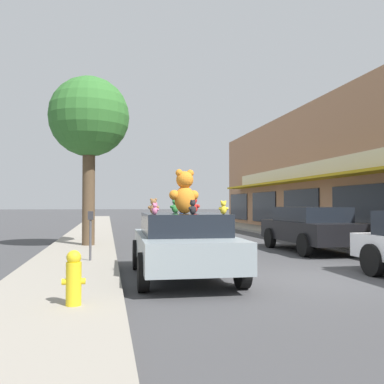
% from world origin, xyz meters
% --- Properties ---
extents(ground_plane, '(260.00, 260.00, 0.00)m').
position_xyz_m(ground_plane, '(0.00, 0.00, 0.00)').
color(ground_plane, '#424244').
extents(sidewalk_near, '(2.25, 90.00, 0.14)m').
position_xyz_m(sidewalk_near, '(-5.04, 0.00, 0.07)').
color(sidewalk_near, gray).
rests_on(sidewalk_near, ground_plane).
extents(plush_art_car, '(2.15, 4.49, 1.39)m').
position_xyz_m(plush_art_car, '(-2.56, 0.77, 0.77)').
color(plush_art_car, '#8C999E').
rests_on(plush_art_car, ground_plane).
extents(teddy_bear_giant, '(0.73, 0.50, 0.96)m').
position_xyz_m(teddy_bear_giant, '(-2.54, 0.70, 1.85)').
color(teddy_bear_giant, orange).
rests_on(teddy_bear_giant, plush_art_car).
extents(teddy_bear_brown, '(0.24, 0.16, 0.32)m').
position_xyz_m(teddy_bear_brown, '(-3.25, 0.31, 1.55)').
color(teddy_bear_brown, olive).
rests_on(teddy_bear_brown, plush_art_car).
extents(teddy_bear_cream, '(0.16, 0.10, 0.22)m').
position_xyz_m(teddy_bear_cream, '(-2.58, 1.51, 1.50)').
color(teddy_bear_cream, beige).
rests_on(teddy_bear_cream, plush_art_car).
extents(teddy_bear_yellow, '(0.21, 0.15, 0.27)m').
position_xyz_m(teddy_bear_yellow, '(-1.91, -0.20, 1.52)').
color(teddy_bear_yellow, yellow).
rests_on(teddy_bear_yellow, plush_art_car).
extents(teddy_bear_green, '(0.24, 0.15, 0.33)m').
position_xyz_m(teddy_bear_green, '(-2.64, 1.34, 1.55)').
color(teddy_bear_green, green).
rests_on(teddy_bear_green, plush_art_car).
extents(teddy_bear_red, '(0.27, 0.24, 0.38)m').
position_xyz_m(teddy_bear_red, '(-2.24, 1.10, 1.57)').
color(teddy_bear_red, red).
rests_on(teddy_bear_red, plush_art_car).
extents(teddy_bear_blue, '(0.18, 0.12, 0.24)m').
position_xyz_m(teddy_bear_blue, '(-2.44, 1.69, 1.51)').
color(teddy_bear_blue, blue).
rests_on(teddy_bear_blue, plush_art_car).
extents(teddy_bear_black, '(0.20, 0.19, 0.29)m').
position_xyz_m(teddy_bear_black, '(-2.56, -0.32, 1.53)').
color(teddy_bear_black, black).
rests_on(teddy_bear_black, plush_art_car).
extents(teddy_bear_pink, '(0.16, 0.15, 0.23)m').
position_xyz_m(teddy_bear_pink, '(-3.27, -0.10, 1.50)').
color(teddy_bear_pink, pink).
rests_on(teddy_bear_pink, plush_art_car).
extents(parked_car_far_center, '(2.03, 4.49, 1.50)m').
position_xyz_m(parked_car_far_center, '(2.58, 5.02, 0.82)').
color(parked_car_far_center, black).
rests_on(parked_car_far_center, ground_plane).
extents(street_tree, '(2.86, 2.86, 6.03)m').
position_xyz_m(street_tree, '(-4.84, 7.28, 4.66)').
color(street_tree, brown).
rests_on(street_tree, sidewalk_near).
extents(fire_hydrant, '(0.33, 0.22, 0.79)m').
position_xyz_m(fire_hydrant, '(-4.65, -2.01, 0.54)').
color(fire_hydrant, yellow).
rests_on(fire_hydrant, sidewalk_near).
extents(parking_meter, '(0.14, 0.10, 1.27)m').
position_xyz_m(parking_meter, '(-4.60, 2.98, 0.95)').
color(parking_meter, '#4C4C51').
rests_on(parking_meter, sidewalk_near).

